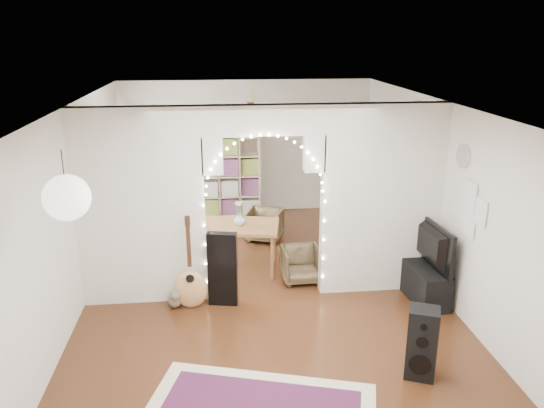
{
  "coord_description": "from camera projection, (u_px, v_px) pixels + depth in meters",
  "views": [
    {
      "loc": [
        -0.63,
        -6.85,
        3.59
      ],
      "look_at": [
        0.14,
        0.3,
        1.25
      ],
      "focal_mm": 35.0,
      "sensor_mm": 36.0,
      "label": 1
    }
  ],
  "objects": [
    {
      "name": "fairy_lights",
      "position": [
        265.0,
        193.0,
        7.05
      ],
      "size": [
        1.64,
        0.04,
        1.6
      ],
      "primitive_type": null,
      "color": "#FFEABF",
      "rests_on": "divider_wall"
    },
    {
      "name": "wall_clock",
      "position": [
        464.0,
        156.0,
        6.68
      ],
      "size": [
        0.03,
        0.31,
        0.31
      ],
      "primitive_type": "cylinder",
      "rotation": [
        0.0,
        1.57,
        0.0
      ],
      "color": "white",
      "rests_on": "wall_right"
    },
    {
      "name": "dining_chair_right",
      "position": [
        301.0,
        265.0,
        7.96
      ],
      "size": [
        0.58,
        0.6,
        0.52
      ],
      "primitive_type": "imported",
      "rotation": [
        0.0,
        0.0,
        0.04
      ],
      "color": "#493B24",
      "rests_on": "floor"
    },
    {
      "name": "window",
      "position": [
        103.0,
        166.0,
        8.63
      ],
      "size": [
        0.04,
        1.2,
        1.4
      ],
      "primitive_type": "cube",
      "color": "white",
      "rests_on": "wall_left"
    },
    {
      "name": "bookcase",
      "position": [
        219.0,
        175.0,
        10.64
      ],
      "size": [
        1.7,
        0.79,
        1.69
      ],
      "primitive_type": "cube",
      "rotation": [
        0.0,
        0.0,
        -0.23
      ],
      "color": "beige",
      "rests_on": "floor"
    },
    {
      "name": "dining_table",
      "position": [
        239.0,
        229.0,
        8.2
      ],
      "size": [
        1.31,
        0.97,
        0.76
      ],
      "rotation": [
        0.0,
        0.0,
        -0.15
      ],
      "color": "brown",
      "rests_on": "floor"
    },
    {
      "name": "dining_chair_left",
      "position": [
        265.0,
        225.0,
        9.54
      ],
      "size": [
        0.77,
        0.78,
        0.56
      ],
      "primitive_type": "imported",
      "rotation": [
        0.0,
        0.0,
        -0.36
      ],
      "color": "#493B24",
      "rests_on": "floor"
    },
    {
      "name": "acoustic_guitar",
      "position": [
        190.0,
        275.0,
        7.09
      ],
      "size": [
        0.47,
        0.21,
        1.13
      ],
      "rotation": [
        0.0,
        0.0,
        -0.12
      ],
      "color": "#BD804B",
      "rests_on": "floor"
    },
    {
      "name": "wall_left",
      "position": [
        75.0,
        210.0,
        6.98
      ],
      "size": [
        0.02,
        7.5,
        2.7
      ],
      "primitive_type": "cube",
      "color": "silver",
      "rests_on": "floor"
    },
    {
      "name": "flower_vase",
      "position": [
        239.0,
        219.0,
        8.15
      ],
      "size": [
        0.21,
        0.21,
        0.19
      ],
      "primitive_type": "imported",
      "rotation": [
        0.0,
        0.0,
        -0.15
      ],
      "color": "white",
      "rests_on": "dining_table"
    },
    {
      "name": "ceiling_fan",
      "position": [
        253.0,
        107.0,
        8.8
      ],
      "size": [
        1.1,
        1.1,
        0.3
      ],
      "primitive_type": null,
      "color": "gold",
      "rests_on": "ceiling"
    },
    {
      "name": "wall_back",
      "position": [
        247.0,
        148.0,
        10.78
      ],
      "size": [
        5.0,
        0.02,
        2.7
      ],
      "primitive_type": "cube",
      "color": "silver",
      "rests_on": "floor"
    },
    {
      "name": "guitar_case",
      "position": [
        223.0,
        269.0,
        7.19
      ],
      "size": [
        0.42,
        0.21,
        1.05
      ],
      "primitive_type": "cube",
      "rotation": [
        0.0,
        0.0,
        -0.2
      ],
      "color": "black",
      "rests_on": "floor"
    },
    {
      "name": "divider_wall",
      "position": [
        264.0,
        199.0,
        7.21
      ],
      "size": [
        5.0,
        0.2,
        2.7
      ],
      "color": "silver",
      "rests_on": "floor"
    },
    {
      "name": "wall_front",
      "position": [
        314.0,
        370.0,
        3.68
      ],
      "size": [
        5.0,
        0.02,
        2.7
      ],
      "primitive_type": "cube",
      "color": "silver",
      "rests_on": "floor"
    },
    {
      "name": "tv",
      "position": [
        426.0,
        245.0,
        7.26
      ],
      "size": [
        0.21,
        1.08,
        0.62
      ],
      "primitive_type": "imported",
      "rotation": [
        0.0,
        0.0,
        1.63
      ],
      "color": "black",
      "rests_on": "media_console"
    },
    {
      "name": "paper_lantern",
      "position": [
        67.0,
        198.0,
        4.49
      ],
      "size": [
        0.4,
        0.4,
        0.4
      ],
      "primitive_type": "sphere",
      "color": "white",
      "rests_on": "ceiling"
    },
    {
      "name": "picture_frames",
      "position": [
        473.0,
        211.0,
        6.49
      ],
      "size": [
        0.02,
        0.5,
        0.7
      ],
      "primitive_type": null,
      "color": "white",
      "rests_on": "wall_right"
    },
    {
      "name": "tabby_cat",
      "position": [
        175.0,
        298.0,
        7.23
      ],
      "size": [
        0.24,
        0.47,
        0.31
      ],
      "rotation": [
        0.0,
        0.0,
        0.13
      ],
      "color": "brown",
      "rests_on": "floor"
    },
    {
      "name": "ceiling",
      "position": [
        263.0,
        104.0,
        6.81
      ],
      "size": [
        5.0,
        7.5,
        0.02
      ],
      "primitive_type": "cube",
      "color": "white",
      "rests_on": "wall_back"
    },
    {
      "name": "media_console",
      "position": [
        423.0,
        282.0,
        7.43
      ],
      "size": [
        0.46,
        1.02,
        0.5
      ],
      "primitive_type": "cube",
      "rotation": [
        0.0,
        0.0,
        0.06
      ],
      "color": "black",
      "rests_on": "floor"
    },
    {
      "name": "floor_speaker",
      "position": [
        422.0,
        343.0,
        5.69
      ],
      "size": [
        0.4,
        0.37,
        0.82
      ],
      "rotation": [
        0.0,
        0.0,
        -0.39
      ],
      "color": "black",
      "rests_on": "floor"
    },
    {
      "name": "wall_right",
      "position": [
        440.0,
        198.0,
        7.49
      ],
      "size": [
        0.02,
        7.5,
        2.7
      ],
      "primitive_type": "cube",
      "color": "silver",
      "rests_on": "floor"
    },
    {
      "name": "floor",
      "position": [
        264.0,
        293.0,
        7.65
      ],
      "size": [
        7.5,
        7.5,
        0.0
      ],
      "primitive_type": "plane",
      "color": "black",
      "rests_on": "ground"
    }
  ]
}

